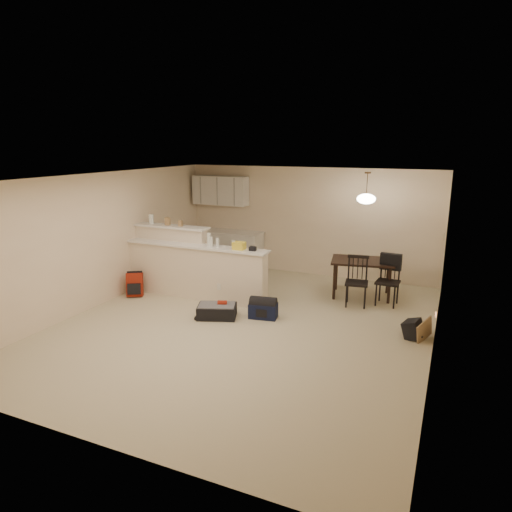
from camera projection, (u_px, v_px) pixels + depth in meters
The scene contains 23 objects.
room at pixel (245, 254), 7.51m from camera, with size 7.00×7.02×2.50m.
breakfast_bar at pixel (187, 266), 9.22m from camera, with size 3.08×0.58×1.39m.
upper_cabinets at pixel (220, 190), 11.16m from camera, with size 1.40×0.34×0.70m, color white.
kitchen_counter at pixel (226, 250), 11.31m from camera, with size 1.80×0.60×0.90m, color white.
thermostat at pixel (444, 237), 7.66m from camera, with size 0.02×0.12×0.12m, color beige.
jar at pixel (151, 219), 9.48m from camera, with size 0.10×0.10×0.20m, color silver.
cereal_box at pixel (168, 221), 9.33m from camera, with size 0.10×0.07×0.16m, color #9C7B50.
small_box at pixel (181, 223), 9.22m from camera, with size 0.08×0.06×0.12m, color #9C7B50.
bottle_a at pixel (209, 240), 8.77m from camera, with size 0.07×0.07×0.26m, color silver.
bottle_b at pixel (217, 243), 8.71m from camera, with size 0.06×0.06×0.18m, color silver.
bag_lump at pixel (239, 246), 8.54m from camera, with size 0.22×0.18×0.14m, color #9C7B50.
pouch at pixel (253, 249), 8.44m from camera, with size 0.12×0.10×0.08m, color #9C7B50.
extra_item_x at pixel (233, 245), 8.58m from camera, with size 0.06×0.06×0.16m, color silver.
extra_item_y at pixel (211, 242), 8.76m from camera, with size 0.06×0.06×0.19m, color silver.
dining_table at pixel (362, 264), 9.13m from camera, with size 1.34×1.01×0.76m.
pendant_lamp at pixel (366, 198), 8.81m from camera, with size 0.36×0.36×0.62m.
dining_chair_near at pixel (357, 282), 8.64m from camera, with size 0.42×0.40×0.96m, color black, non-canonical shape.
dining_chair_far at pixel (388, 281), 8.68m from camera, with size 0.42×0.40×0.96m, color black, non-canonical shape.
suitcase at pixel (217, 311), 8.12m from camera, with size 0.68×0.44×0.23m, color black.
red_backpack at pixel (135, 285), 9.25m from camera, with size 0.32×0.20×0.48m, color maroon.
navy_duffel at pixel (263, 311), 8.10m from camera, with size 0.49×0.27×0.27m, color #101632.
black_daypack at pixel (413, 329), 7.27m from camera, with size 0.32×0.23×0.29m, color black.
cardboard_sheet at pixel (424, 331), 7.16m from camera, with size 0.44×0.02×0.33m, color #9C7B50.
Camera 1 is at (3.10, -6.60, 3.03)m, focal length 32.00 mm.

